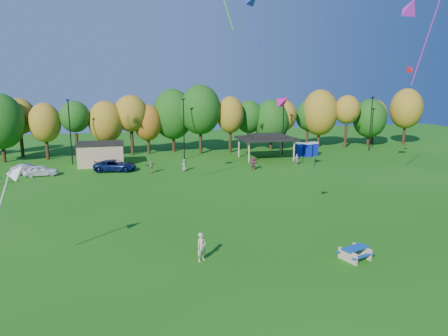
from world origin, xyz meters
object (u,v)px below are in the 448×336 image
object	(u,v)px
car_d	(113,165)
kite_flyer	(202,247)
porta_potties	(306,149)
picnic_table	(355,252)
car_c	(115,166)
car_b	(28,169)
car_a	(41,171)

from	to	relation	value
car_d	kite_flyer	bearing A→B (deg)	175.37
kite_flyer	car_d	distance (m)	30.84
kite_flyer	car_d	size ratio (longest dim) A/B	0.41
porta_potties	car_d	distance (m)	29.65
picnic_table	car_c	size ratio (longest dim) A/B	0.41
car_b	car_c	world-z (taller)	car_c
porta_potties	picnic_table	bearing A→B (deg)	-111.63
picnic_table	car_a	xyz separation A→B (m)	(-23.77, 31.27, 0.21)
porta_potties	car_c	world-z (taller)	porta_potties
kite_flyer	car_b	size ratio (longest dim) A/B	0.46
porta_potties	car_a	size ratio (longest dim) A/B	0.94
car_a	porta_potties	bearing A→B (deg)	-86.54
picnic_table	porta_potties	bearing A→B (deg)	51.31
kite_flyer	car_c	world-z (taller)	kite_flyer
car_d	car_a	bearing A→B (deg)	83.49
kite_flyer	car_b	xyz separation A→B (m)	(-15.97, 30.48, -0.27)
porta_potties	kite_flyer	size ratio (longest dim) A/B	2.02
car_d	car_c	bearing A→B (deg)	-171.99
kite_flyer	car_c	size ratio (longest dim) A/B	0.35
car_a	picnic_table	bearing A→B (deg)	-146.20
picnic_table	car_c	distance (m)	35.14
picnic_table	car_a	bearing A→B (deg)	110.18
porta_potties	kite_flyer	distance (m)	41.14
car_b	car_d	xyz separation A→B (m)	(10.26, -0.17, -0.01)
car_a	car_d	xyz separation A→B (m)	(8.52, 1.32, -0.03)
porta_potties	picnic_table	size ratio (longest dim) A/B	1.69
car_b	car_c	xyz separation A→B (m)	(10.59, -0.94, 0.08)
car_a	car_c	world-z (taller)	car_c
kite_flyer	car_b	world-z (taller)	kite_flyer
car_c	car_a	bearing A→B (deg)	105.40
porta_potties	car_c	size ratio (longest dim) A/B	0.70
porta_potties	car_a	xyz separation A→B (m)	(-37.99, -4.60, -0.42)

